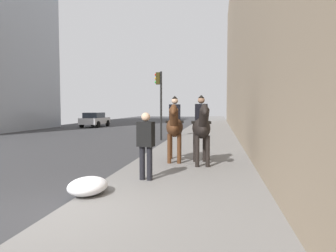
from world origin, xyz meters
name	(u,v)px	position (x,y,z in m)	size (l,w,h in m)	color
sidewalk_slab	(164,222)	(0.00, -1.98, 0.06)	(120.00, 3.96, 0.12)	slate
mounted_horse_near	(175,126)	(5.31, -1.39, 1.33)	(2.15, 0.72, 2.22)	#4C2B16
mounted_horse_far	(201,127)	(4.86, -2.32, 1.33)	(2.15, 0.78, 2.23)	black
pedestrian_greeting	(146,141)	(2.57, -1.06, 1.10)	(0.32, 0.44, 1.70)	black
car_near_lane	(95,119)	(24.05, 9.36, 0.75)	(4.08, 1.92, 1.44)	silver
traffic_light_near_curb	(160,95)	(12.85, 0.58, 2.70)	(0.20, 0.44, 4.05)	black
snow_pile_near	(88,186)	(1.13, -0.15, 0.30)	(1.03, 0.79, 0.36)	white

